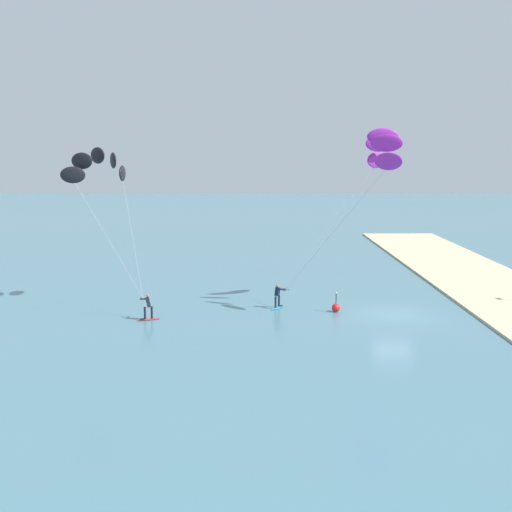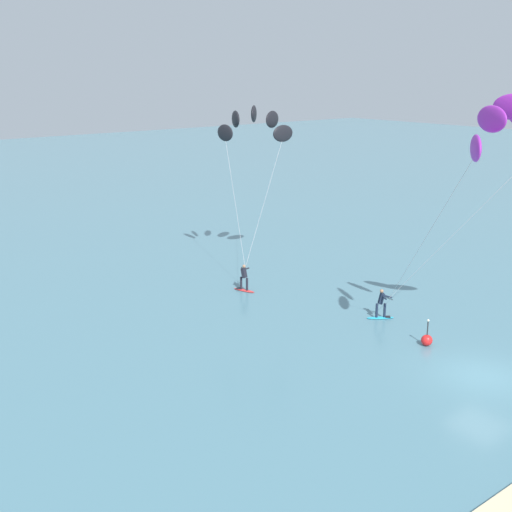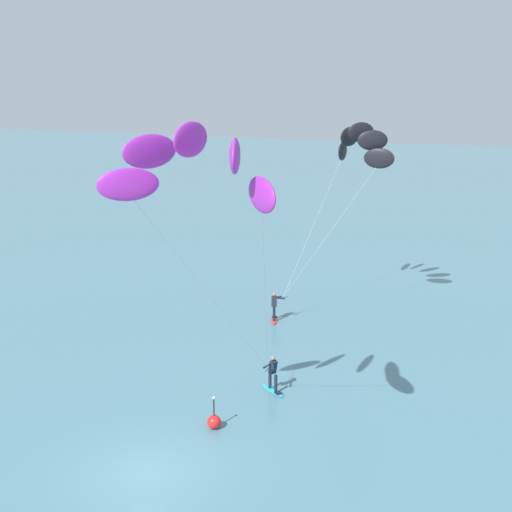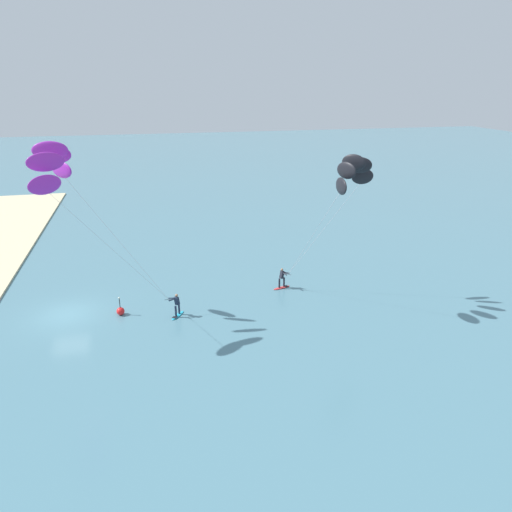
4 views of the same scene
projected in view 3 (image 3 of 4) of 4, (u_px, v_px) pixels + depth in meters
name	position (u px, v px, depth m)	size (l,w,h in m)	color
ground_plane	(148.00, 473.00, 24.09)	(240.00, 240.00, 0.00)	slate
kitesurfer_nearshore	(357.00, 151.00, 38.38)	(6.32, 6.66, 10.94)	red
kitesurfer_mid_water	(195.00, 175.00, 21.71)	(6.48, 8.53, 12.16)	#23ADD1
marker_buoy	(214.00, 421.00, 27.05)	(0.56, 0.56, 1.38)	red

